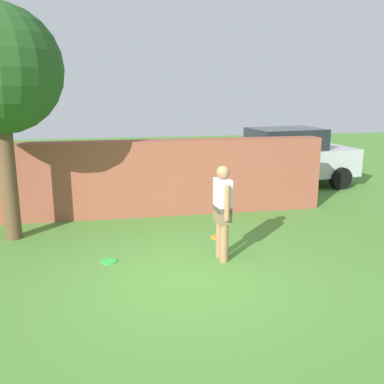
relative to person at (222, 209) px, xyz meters
name	(u,v)px	position (x,y,z in m)	size (l,w,h in m)	color
ground_plane	(187,278)	(-0.72, -0.66, -0.90)	(40.00, 40.00, 0.00)	#4C8433
brick_wall	(93,180)	(-2.22, 2.95, -0.04)	(10.63, 0.50, 1.71)	brown
person	(222,209)	(0.00, 0.00, 0.00)	(0.24, 0.54, 1.62)	#9E704C
car	(285,158)	(3.23, 5.16, -0.04)	(4.39, 2.37, 1.72)	#B7B7BC
frisbee_orange	(218,237)	(0.20, 1.07, -0.89)	(0.27, 0.27, 0.02)	orange
frisbee_green	(109,261)	(-1.90, 0.24, -0.89)	(0.27, 0.27, 0.02)	green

